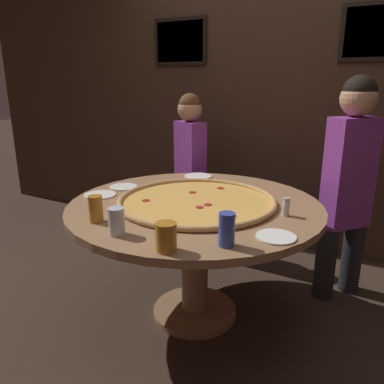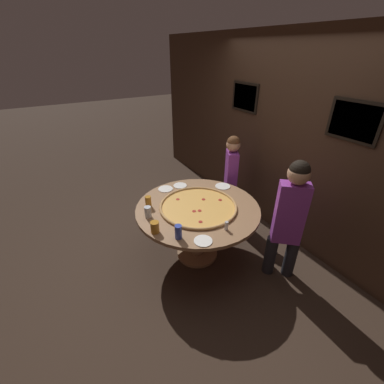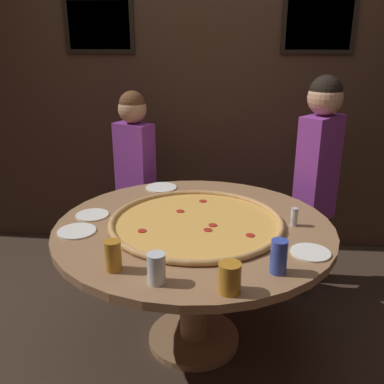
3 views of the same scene
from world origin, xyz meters
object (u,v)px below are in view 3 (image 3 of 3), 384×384
(dining_table, at_px, (194,249))
(white_plate_left_side, at_px, (310,252))
(drink_cup_near_left, at_px, (113,256))
(white_plate_far_back, at_px, (92,215))
(giant_pizza, at_px, (196,221))
(drink_cup_far_left, at_px, (156,268))
(diner_centre_back, at_px, (135,171))
(drink_cup_far_right, at_px, (279,257))
(white_plate_right_side, at_px, (77,231))
(diner_side_left, at_px, (317,174))
(condiment_shaker, at_px, (294,217))
(white_plate_beside_cup, at_px, (161,187))
(drink_cup_near_right, at_px, (230,278))

(dining_table, xyz_separation_m, white_plate_left_side, (0.55, -0.28, 0.15))
(drink_cup_near_left, height_order, white_plate_far_back, drink_cup_near_left)
(dining_table, xyz_separation_m, giant_pizza, (0.01, 0.00, 0.16))
(white_plate_left_side, bearing_deg, white_plate_far_back, 162.48)
(drink_cup_far_left, distance_m, white_plate_left_side, 0.72)
(diner_centre_back, bearing_deg, drink_cup_far_right, 152.18)
(drink_cup_far_left, bearing_deg, drink_cup_far_right, 13.36)
(giant_pizza, height_order, white_plate_far_back, giant_pizza)
(drink_cup_far_right, xyz_separation_m, diner_centre_back, (-0.88, 1.35, -0.06))
(drink_cup_far_left, xyz_separation_m, white_plate_left_side, (0.66, 0.30, -0.06))
(drink_cup_far_left, relative_size, white_plate_right_side, 0.66)
(giant_pizza, distance_m, diner_side_left, 1.00)
(condiment_shaker, bearing_deg, drink_cup_far_left, -136.13)
(white_plate_far_back, bearing_deg, white_plate_beside_cup, 57.21)
(drink_cup_far_right, bearing_deg, white_plate_far_back, 150.67)
(diner_side_left, height_order, diner_centre_back, diner_side_left)
(giant_pizza, bearing_deg, white_plate_beside_cup, 115.66)
(drink_cup_far_left, relative_size, drink_cup_near_right, 1.05)
(dining_table, bearing_deg, condiment_shaker, 2.43)
(white_plate_right_side, distance_m, diner_centre_back, 1.03)
(diner_side_left, bearing_deg, dining_table, -7.24)
(giant_pizza, distance_m, white_plate_left_side, 0.61)
(white_plate_left_side, distance_m, diner_side_left, 0.98)
(diner_side_left, bearing_deg, drink_cup_far_right, 23.03)
(drink_cup_far_left, height_order, drink_cup_near_right, drink_cup_far_left)
(white_plate_right_side, height_order, white_plate_beside_cup, same)
(white_plate_right_side, height_order, white_plate_far_back, same)
(drink_cup_far_left, distance_m, white_plate_right_side, 0.65)
(dining_table, relative_size, white_plate_right_side, 7.55)
(giant_pizza, height_order, diner_centre_back, diner_centre_back)
(drink_cup_far_left, distance_m, drink_cup_far_right, 0.50)
(drink_cup_near_left, relative_size, condiment_shaker, 1.37)
(white_plate_far_back, relative_size, diner_side_left, 0.12)
(drink_cup_far_left, xyz_separation_m, drink_cup_near_right, (0.29, -0.04, -0.00))
(condiment_shaker, distance_m, diner_centre_back, 1.33)
(dining_table, distance_m, condiment_shaker, 0.55)
(drink_cup_near_right, bearing_deg, drink_cup_far_right, 38.32)
(diner_side_left, bearing_deg, drink_cup_far_left, 6.63)
(white_plate_far_back, distance_m, condiment_shaker, 1.09)
(drink_cup_near_left, xyz_separation_m, white_plate_far_back, (-0.26, 0.57, -0.06))
(white_plate_beside_cup, distance_m, diner_centre_back, 0.41)
(drink_cup_far_left, relative_size, white_plate_beside_cup, 0.64)
(giant_pizza, relative_size, white_plate_far_back, 5.07)
(white_plate_right_side, relative_size, diner_side_left, 0.13)
(dining_table, height_order, drink_cup_far_right, drink_cup_far_right)
(dining_table, xyz_separation_m, drink_cup_far_right, (0.38, -0.46, 0.22))
(drink_cup_far_right, bearing_deg, diner_side_left, 71.65)
(white_plate_left_side, height_order, diner_centre_back, diner_centre_back)
(drink_cup_near_right, xyz_separation_m, white_plate_left_side, (0.37, 0.34, -0.06))
(white_plate_far_back, relative_size, white_plate_beside_cup, 0.90)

